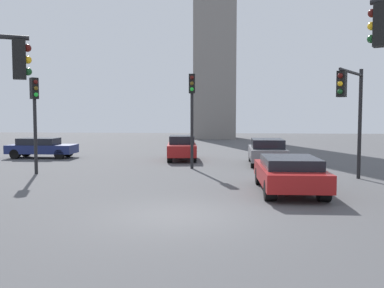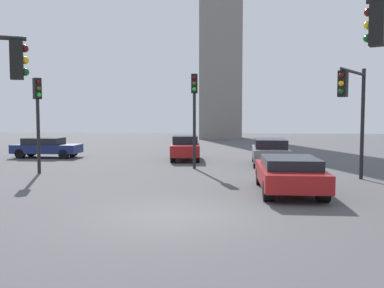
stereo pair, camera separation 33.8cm
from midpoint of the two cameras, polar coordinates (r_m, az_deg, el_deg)
name	(u,v)px [view 2 (the right image)]	position (r m, az deg, el deg)	size (l,w,h in m)	color
ground_plane	(174,216)	(11.97, -1.66, -9.71)	(105.99, 105.99, 0.00)	#4C4C4F
traffic_light_0	(194,103)	(21.96, 0.77, 5.63)	(0.33, 0.47, 4.95)	black
traffic_light_1	(353,100)	(18.47, 21.53, 5.55)	(1.76, 2.78, 4.83)	black
traffic_light_2	(38,107)	(21.38, -19.78, 4.79)	(0.47, 0.46, 4.58)	black
car_0	(289,173)	(15.71, 13.65, -3.82)	(2.23, 4.83, 1.32)	maroon
car_1	(185,147)	(26.26, -0.55, -0.45)	(2.17, 4.25, 1.52)	maroon
car_2	(270,151)	(24.06, 10.97, -0.98)	(2.00, 4.55, 1.48)	slate
car_4	(46,147)	(29.33, -18.89, -0.39)	(4.33, 1.92, 1.31)	navy
skyline_tower	(222,15)	(51.81, 4.24, 17.06)	(4.90, 4.90, 29.10)	gray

